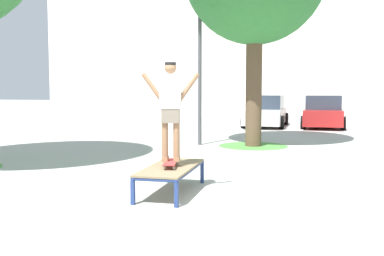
# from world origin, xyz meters

# --- Properties ---
(ground_plane) EXTENTS (120.00, 120.00, 0.00)m
(ground_plane) POSITION_xyz_m (0.00, 0.00, 0.00)
(ground_plane) COLOR #B7B5AD
(building_facade) EXTENTS (34.73, 4.00, 10.34)m
(building_facade) POSITION_xyz_m (-3.56, 32.53, 5.17)
(building_facade) COLOR silver
(building_facade) RESTS_ON ground
(skate_box) EXTENTS (0.77, 1.91, 0.46)m
(skate_box) POSITION_xyz_m (-0.44, 0.66, 0.41)
(skate_box) COLOR navy
(skate_box) RESTS_ON ground
(skateboard) EXTENTS (0.35, 0.82, 0.09)m
(skateboard) POSITION_xyz_m (-0.44, 0.65, 0.54)
(skateboard) COLOR #B23333
(skateboard) RESTS_ON skate_box
(skater) EXTENTS (1.00, 0.34, 1.69)m
(skater) POSITION_xyz_m (-0.44, 0.65, 1.53)
(skater) COLOR #8E6647
(skater) RESTS_ON skateboard
(grass_patch_mid_back) EXTENTS (2.17, 2.17, 0.01)m
(grass_patch_mid_back) POSITION_xyz_m (0.22, 7.51, 0.00)
(grass_patch_mid_back) COLOR #519342
(grass_patch_mid_back) RESTS_ON ground
(car_white) EXTENTS (2.03, 4.26, 1.50)m
(car_white) POSITION_xyz_m (-0.02, 15.18, 0.69)
(car_white) COLOR silver
(car_white) RESTS_ON ground
(car_red) EXTENTS (2.06, 4.27, 1.50)m
(car_red) POSITION_xyz_m (2.64, 15.35, 0.69)
(car_red) COLOR red
(car_red) RESTS_ON ground
(light_post) EXTENTS (0.36, 0.36, 5.83)m
(light_post) POSITION_xyz_m (-1.48, 7.38, 3.83)
(light_post) COLOR #4C4C51
(light_post) RESTS_ON ground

